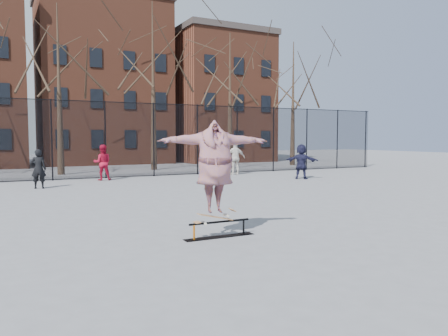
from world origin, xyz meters
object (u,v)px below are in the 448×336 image
skateboard (215,219)px  bystander_red (102,163)px  bystander_white (235,158)px  skate_rail (220,231)px  bystander_navy (301,162)px  bystander_black (38,169)px  skater (215,171)px

skateboard → bystander_red: (0.51, 13.72, 0.48)m
skateboard → bystander_white: bearing=59.7°
skate_rail → bystander_navy: (9.60, 9.78, 0.76)m
skate_rail → bystander_red: (0.40, 13.72, 0.75)m
skateboard → bystander_red: bearing=87.9°
bystander_black → bystander_navy: (12.30, -1.58, 0.07)m
skate_rail → bystander_navy: bearing=45.5°
bystander_red → bystander_white: bystander_white is taller
bystander_white → skater: bearing=72.4°
bystander_black → bystander_white: 10.77m
skateboard → skater: bearing=90.0°
skate_rail → bystander_black: bystander_black is taller
skate_rail → skateboard: 0.28m
bystander_white → bystander_navy: (1.76, -3.79, -0.06)m
skate_rail → skateboard: bearing=180.0°
skateboard → skater: skater is taller
bystander_white → skate_rail: bearing=72.8°
skateboard → bystander_navy: bystander_navy is taller
skater → bystander_black: 11.67m
bystander_black → bystander_red: bearing=-128.1°
bystander_navy → skater: bearing=90.8°
skate_rail → bystander_white: size_ratio=0.84×
bystander_navy → bystander_white: bearing=-19.4°
skate_rail → bystander_black: 11.70m
bystander_black → skate_rail: bearing=118.0°
skateboard → skater: 1.02m
skate_rail → skater: skater is taller
bystander_navy → bystander_black: bearing=38.3°
bystander_white → bystander_black: bearing=24.7°
skate_rail → bystander_red: bearing=88.3°
skateboard → bystander_black: bearing=102.9°
bystander_white → bystander_navy: size_ratio=1.06×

